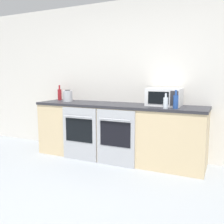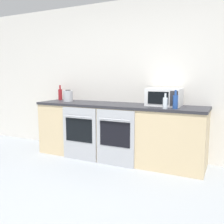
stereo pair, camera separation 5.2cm
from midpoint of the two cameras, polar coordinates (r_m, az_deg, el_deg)
The scene contains 10 objects.
ground_plane at distance 2.69m, azimuth -18.08°, elevation -22.42°, with size 16.00×16.00×0.00m, color gray.
wall_back at distance 4.32m, azimuth 2.89°, elevation 7.49°, with size 10.00×0.06×2.60m.
counter_back at distance 4.10m, azimuth 0.94°, elevation -4.47°, with size 2.79×0.67×0.91m.
oven_left at distance 4.05m, azimuth -7.82°, elevation -4.95°, with size 0.61×0.06×0.86m.
oven_right at distance 3.75m, azimuth 0.40°, elevation -5.93°, with size 0.61×0.06×0.86m.
microwave at distance 3.87m, azimuth 11.49°, elevation 3.39°, with size 0.51×0.37×0.26m.
bottle_red at distance 4.82m, azimuth -12.19°, elevation 4.01°, with size 0.07×0.07×0.28m.
bottle_clear at distance 3.51m, azimuth 11.75°, elevation 2.11°, with size 0.07×0.07×0.21m.
bottle_blue at distance 3.55m, azimuth 13.95°, elevation 2.39°, with size 0.07×0.07×0.26m.
kettle at distance 4.49m, azimuth -10.42°, elevation 3.63°, with size 0.17×0.17×0.21m.
Camera 1 is at (1.60, -1.67, 1.35)m, focal length 40.00 mm.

